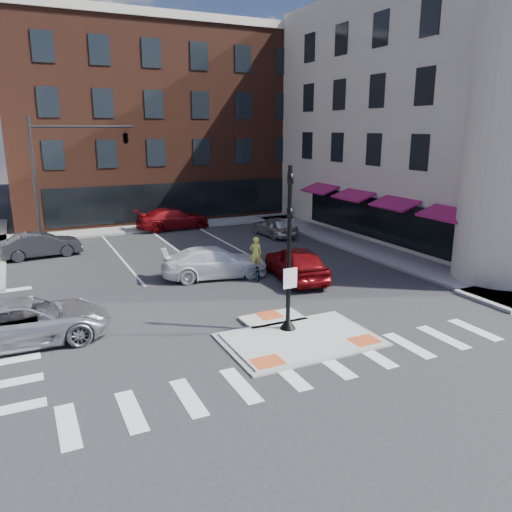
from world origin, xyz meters
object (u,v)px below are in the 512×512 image
red_sedan (296,263)px  bg_car_dark (41,245)px  bg_car_silver (275,226)px  cyclist (256,264)px  bg_car_red (173,219)px  silver_suv (27,321)px  white_pickup (215,262)px

red_sedan → bg_car_dark: red_sedan is taller
bg_car_silver → cyclist: bearing=52.3°
red_sedan → bg_car_silver: red_sedan is taller
red_sedan → bg_car_red: size_ratio=0.92×
silver_suv → cyclist: 11.11m
cyclist → bg_car_dark: bearing=-29.9°
silver_suv → cyclist: cyclist is taller
silver_suv → white_pickup: silver_suv is taller
bg_car_red → bg_car_dark: bearing=112.2°
bg_car_silver → bg_car_red: (-5.64, 5.46, 0.10)m
bg_car_dark → bg_car_silver: (14.94, -0.79, -0.04)m
bg_car_dark → bg_car_silver: bearing=-98.4°
bg_car_dark → bg_car_red: 10.41m
bg_car_dark → cyclist: cyclist is taller
cyclist → white_pickup: bearing=-17.3°
bg_car_silver → cyclist: size_ratio=1.91×
white_pickup → cyclist: cyclist is taller
white_pickup → bg_car_red: (1.63, 12.84, 0.02)m
cyclist → silver_suv: bearing=32.9°
red_sedan → bg_car_red: bearing=-74.0°
bg_car_dark → bg_car_red: size_ratio=0.82×
silver_suv → bg_car_silver: size_ratio=1.39×
red_sedan → bg_car_silver: 10.20m
bg_car_silver → bg_car_dark: bearing=-7.7°
red_sedan → white_pickup: red_sedan is taller
red_sedan → white_pickup: (-3.50, 2.10, -0.08)m
red_sedan → cyclist: cyclist is taller
bg_car_dark → bg_car_red: bearing=-68.6°
red_sedan → cyclist: size_ratio=2.34×
bg_car_silver → silver_suv: bearing=32.0°
red_sedan → bg_car_dark: 15.16m
silver_suv → white_pickup: (8.77, 4.60, -0.02)m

